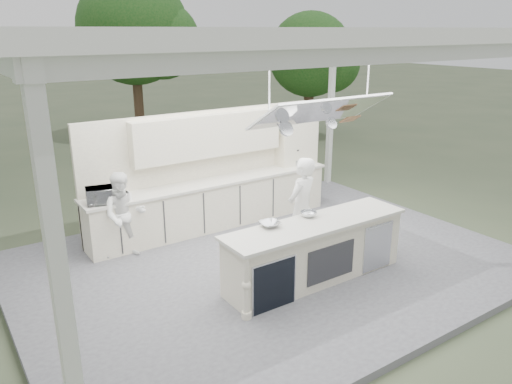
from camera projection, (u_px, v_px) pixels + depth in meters
ground at (270, 267)px, 8.47m from camera, size 90.00×90.00×0.00m
stage_deck at (270, 264)px, 8.45m from camera, size 8.00×6.00×0.12m
tent at (273, 39)px, 7.30m from camera, size 8.20×6.20×3.86m
demo_island at (315, 251)px, 7.66m from camera, size 3.10×0.79×0.95m
back_counter at (214, 203)px, 9.77m from camera, size 5.08×0.72×0.95m
back_wall_unit at (227, 149)px, 9.87m from camera, size 5.05×0.48×2.25m
tree_cluster at (77, 48)px, 15.03m from camera, size 19.55×9.40×5.85m
head_chef at (302, 208)px, 8.32m from camera, size 0.74×0.60×1.75m
sous_chef at (124, 215)px, 8.38m from camera, size 0.85×0.74×1.49m
toaster_oven at (102, 195)px, 8.31m from camera, size 0.56×0.43×0.28m
bowl_large at (270, 224)px, 7.35m from camera, size 0.32×0.32×0.07m
bowl_small at (308, 214)px, 7.74m from camera, size 0.31×0.31×0.08m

